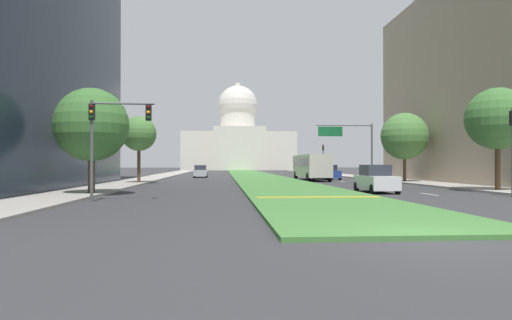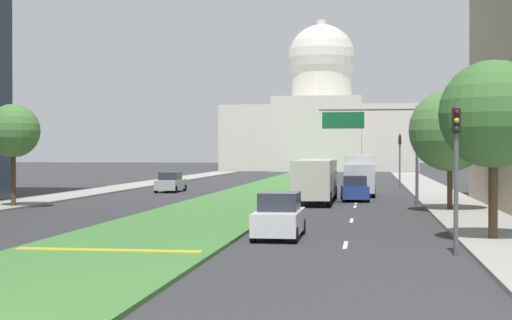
# 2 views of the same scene
# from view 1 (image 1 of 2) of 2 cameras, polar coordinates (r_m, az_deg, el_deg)

# --- Properties ---
(ground_plane) EXTENTS (297.57, 297.57, 0.00)m
(ground_plane) POSITION_cam_1_polar(r_m,az_deg,el_deg) (78.73, -0.60, -1.88)
(ground_plane) COLOR #333335
(grass_median) EXTENTS (7.34, 121.73, 0.14)m
(grass_median) POSITION_cam_1_polar(r_m,az_deg,el_deg) (71.98, -0.25, -1.96)
(grass_median) COLOR #427A38
(grass_median) RESTS_ON ground_plane
(median_curb_nose) EXTENTS (6.61, 0.50, 0.04)m
(median_curb_nose) POSITION_cam_1_polar(r_m,az_deg,el_deg) (24.19, 7.89, -4.68)
(median_curb_nose) COLOR gold
(median_curb_nose) RESTS_ON grass_median
(lane_dashes_right) EXTENTS (0.16, 44.14, 0.01)m
(lane_dashes_right) POSITION_cam_1_polar(r_m,az_deg,el_deg) (48.85, 11.24, -2.73)
(lane_dashes_right) COLOR silver
(lane_dashes_right) RESTS_ON ground_plane
(sidewalk_left) EXTENTS (4.00, 121.73, 0.15)m
(sidewalk_left) POSITION_cam_1_polar(r_m,az_deg,el_deg) (65.68, -12.37, -2.08)
(sidewalk_left) COLOR #9E9991
(sidewalk_left) RESTS_ON ground_plane
(sidewalk_right) EXTENTS (4.00, 121.73, 0.15)m
(sidewalk_right) POSITION_cam_1_polar(r_m,az_deg,el_deg) (67.87, 12.30, -2.03)
(sidewalk_right) COLOR #9E9991
(sidewalk_right) RESTS_ON ground_plane
(midrise_block_right) EXTENTS (12.47, 27.44, 20.11)m
(midrise_block_right) POSITION_cam_1_polar(r_m,az_deg,el_deg) (53.09, 27.43, 8.38)
(midrise_block_right) COLOR tan
(midrise_block_right) RESTS_ON ground_plane
(capitol_building) EXTENTS (34.62, 29.88, 28.18)m
(capitol_building) POSITION_cam_1_polar(r_m,az_deg,el_deg) (145.59, -2.31, 2.18)
(capitol_building) COLOR silver
(capitol_building) RESTS_ON ground_plane
(traffic_light_near_left) EXTENTS (3.34, 0.35, 5.20)m
(traffic_light_near_left) POSITION_cam_1_polar(r_m,az_deg,el_deg) (24.48, -18.18, 3.90)
(traffic_light_near_left) COLOR #515456
(traffic_light_near_left) RESTS_ON ground_plane
(traffic_light_far_right) EXTENTS (0.28, 0.35, 5.20)m
(traffic_light_far_right) POSITION_cam_1_polar(r_m,az_deg,el_deg) (76.15, 8.50, 0.57)
(traffic_light_far_right) COLOR #515456
(traffic_light_far_right) RESTS_ON ground_plane
(overhead_guide_sign) EXTENTS (6.55, 0.20, 6.50)m
(overhead_guide_sign) POSITION_cam_1_polar(r_m,az_deg,el_deg) (52.43, 11.88, 2.55)
(overhead_guide_sign) COLOR #515456
(overhead_guide_sign) RESTS_ON ground_plane
(street_tree_left_near) EXTENTS (4.50, 4.50, 6.59)m
(street_tree_left_near) POSITION_cam_1_polar(r_m,az_deg,el_deg) (29.50, -20.09, 4.19)
(street_tree_left_near) COLOR #4C3823
(street_tree_left_near) RESTS_ON ground_plane
(street_tree_right_near) EXTENTS (4.24, 4.24, 7.14)m
(street_tree_right_near) POSITION_cam_1_polar(r_m,az_deg,el_deg) (35.01, 28.25, 4.61)
(street_tree_right_near) COLOR #4C3823
(street_tree_right_near) RESTS_ON ground_plane
(street_tree_left_mid) EXTENTS (3.34, 3.34, 6.50)m
(street_tree_left_mid) POSITION_cam_1_polar(r_m,az_deg,el_deg) (44.71, -14.60, 3.21)
(street_tree_left_mid) COLOR #4C3823
(street_tree_left_mid) RESTS_ON ground_plane
(street_tree_right_mid) EXTENTS (4.79, 4.79, 7.15)m
(street_tree_right_mid) POSITION_cam_1_polar(r_m,az_deg,el_deg) (48.62, 18.29, 2.87)
(street_tree_right_mid) COLOR #4C3823
(street_tree_right_mid) RESTS_ON ground_plane
(sedan_lead_stopped) EXTENTS (1.86, 4.35, 1.87)m
(sedan_lead_stopped) POSITION_cam_1_polar(r_m,az_deg,el_deg) (31.36, 14.92, -2.42)
(sedan_lead_stopped) COLOR silver
(sedan_lead_stopped) RESTS_ON ground_plane
(sedan_midblock) EXTENTS (2.14, 4.47, 1.80)m
(sedan_midblock) POSITION_cam_1_polar(r_m,az_deg,el_deg) (55.52, 9.18, -1.60)
(sedan_midblock) COLOR navy
(sedan_midblock) RESTS_ON ground_plane
(sedan_distant) EXTENTS (1.93, 4.45, 1.73)m
(sedan_distant) POSITION_cam_1_polar(r_m,az_deg,el_deg) (63.92, -7.04, -1.48)
(sedan_distant) COLOR #BCBCC1
(sedan_distant) RESTS_ON ground_plane
(box_truck_delivery) EXTENTS (2.40, 6.40, 3.20)m
(box_truck_delivery) POSITION_cam_1_polar(r_m,az_deg,el_deg) (61.71, 8.09, -0.71)
(box_truck_delivery) COLOR silver
(box_truck_delivery) RESTS_ON ground_plane
(city_bus) EXTENTS (2.62, 11.00, 2.95)m
(city_bus) POSITION_cam_1_polar(r_m,az_deg,el_deg) (52.71, 6.98, -0.65)
(city_bus) COLOR beige
(city_bus) RESTS_ON ground_plane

